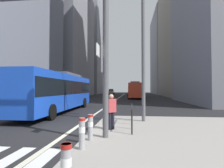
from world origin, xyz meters
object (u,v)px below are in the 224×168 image
city_bus_blue_oncoming (58,90)px  bollard_right (90,126)px  car_receding_far (131,93)px  street_lamp_post (143,30)px  sedan_white_oncoming (13,100)px  car_receding_near (133,92)px  traffic_signal_gantry (55,33)px  bollard_left (82,132)px  pedestrian_waiting (111,110)px  car_oncoming_far (82,94)px  city_bus_red_receding (135,90)px  car_oncoming_mid (111,92)px  bollard_front (66,165)px

city_bus_blue_oncoming → bollard_right: bearing=-60.8°
car_receding_far → street_lamp_post: bearing=-88.9°
sedan_white_oncoming → city_bus_blue_oncoming: bearing=5.7°
city_bus_blue_oncoming → car_receding_near: size_ratio=2.78×
car_receding_far → traffic_signal_gantry: (-2.90, -42.68, 3.12)m
bollard_left → pedestrian_waiting: bearing=78.0°
sedan_white_oncoming → car_oncoming_far: (-0.05, 21.97, 0.00)m
car_receding_near → pedestrian_waiting: size_ratio=2.80×
bollard_right → pedestrian_waiting: (0.54, 1.73, 0.36)m
pedestrian_waiting → city_bus_red_receding: bearing=86.9°
car_oncoming_mid → bollard_front: bearing=-84.3°
car_oncoming_far → bollard_left: (8.58, -31.02, -0.33)m
sedan_white_oncoming → bollard_front: (8.86, -11.26, -0.38)m
car_oncoming_mid → street_lamp_post: 55.37m
city_bus_red_receding → car_oncoming_mid: bearing=106.8°
bollard_front → pedestrian_waiting: (0.24, 4.90, 0.39)m
bollard_front → bollard_left: 2.22m
bollard_front → pedestrian_waiting: pedestrian_waiting is taller
city_bus_red_receding → street_lamp_post: 28.26m
pedestrian_waiting → traffic_signal_gantry: bearing=-147.6°
city_bus_blue_oncoming → pedestrian_waiting: 8.60m
car_oncoming_mid → car_oncoming_far: bearing=-95.6°
city_bus_blue_oncoming → bollard_front: bearing=-66.6°
sedan_white_oncoming → car_oncoming_mid: size_ratio=0.93×
bollard_front → pedestrian_waiting: bearing=87.2°
sedan_white_oncoming → car_oncoming_mid: same height
car_receding_near → traffic_signal_gantry: (-3.26, -46.99, 3.12)m
street_lamp_post → bollard_right: bearing=-117.8°
car_oncoming_far → bollard_right: size_ratio=5.20×
car_receding_near → city_bus_red_receding: bearing=-88.3°
traffic_signal_gantry → bollard_front: bearing=-63.0°
sedan_white_oncoming → car_receding_near: bearing=75.3°
bollard_left → bollard_right: bollard_left is taller
city_bus_red_receding → car_oncoming_mid: size_ratio=2.50×
car_receding_near → bollard_left: (-1.76, -48.38, -0.32)m
city_bus_red_receding → traffic_signal_gantry: 31.91m
car_oncoming_mid → bollard_left: 59.87m
bollard_front → car_receding_near: bearing=88.4°
car_receding_near → bollard_left: car_receding_near is taller
pedestrian_waiting → city_bus_blue_oncoming: bearing=128.1°
street_lamp_post → bollard_right: street_lamp_post is taller
car_receding_far → bollard_left: (-1.40, -44.07, -0.32)m
city_bus_blue_oncoming → street_lamp_post: (6.84, -4.49, 3.45)m
bollard_front → traffic_signal_gantry: bearing=117.0°
car_oncoming_mid → traffic_signal_gantry: (4.30, -58.19, 3.12)m
traffic_signal_gantry → bollard_right: bearing=-15.4°
street_lamp_post → pedestrian_waiting: (-1.56, -2.25, -4.28)m
city_bus_blue_oncoming → street_lamp_post: size_ratio=1.52×
pedestrian_waiting → car_oncoming_far: bearing=107.9°
car_receding_far → city_bus_red_receding: bearing=-85.8°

